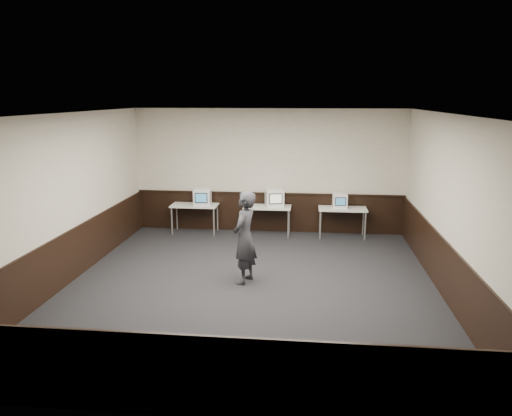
{
  "coord_description": "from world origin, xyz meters",
  "views": [
    {
      "loc": [
        1.06,
        -8.79,
        3.5
      ],
      "look_at": [
        -0.08,
        1.6,
        1.15
      ],
      "focal_mm": 35.0,
      "sensor_mm": 36.0,
      "label": 1
    }
  ],
  "objects_px": {
    "desk_left": "(195,207)",
    "desk_right": "(343,211)",
    "desk_center": "(267,209)",
    "emac_left": "(202,197)",
    "emac_right": "(340,201)",
    "emac_center": "(274,198)",
    "person": "(245,238)"
  },
  "relations": [
    {
      "from": "desk_left",
      "to": "desk_right",
      "type": "relative_size",
      "value": 1.0
    },
    {
      "from": "desk_center",
      "to": "emac_left",
      "type": "distance_m",
      "value": 1.7
    },
    {
      "from": "desk_left",
      "to": "emac_right",
      "type": "distance_m",
      "value": 3.73
    },
    {
      "from": "desk_center",
      "to": "emac_center",
      "type": "relative_size",
      "value": 2.18
    },
    {
      "from": "desk_center",
      "to": "emac_right",
      "type": "distance_m",
      "value": 1.84
    },
    {
      "from": "emac_center",
      "to": "desk_right",
      "type": "bearing_deg",
      "value": -13.31
    },
    {
      "from": "emac_left",
      "to": "emac_center",
      "type": "relative_size",
      "value": 0.89
    },
    {
      "from": "desk_right",
      "to": "emac_right",
      "type": "distance_m",
      "value": 0.26
    },
    {
      "from": "person",
      "to": "emac_left",
      "type": "bearing_deg",
      "value": -139.25
    },
    {
      "from": "emac_left",
      "to": "person",
      "type": "relative_size",
      "value": 0.28
    },
    {
      "from": "desk_center",
      "to": "person",
      "type": "relative_size",
      "value": 0.68
    },
    {
      "from": "desk_right",
      "to": "emac_center",
      "type": "bearing_deg",
      "value": 179.41
    },
    {
      "from": "emac_right",
      "to": "emac_left",
      "type": "bearing_deg",
      "value": 178.97
    },
    {
      "from": "desk_center",
      "to": "emac_left",
      "type": "bearing_deg",
      "value": -178.39
    },
    {
      "from": "desk_left",
      "to": "desk_center",
      "type": "xyz_separation_m",
      "value": [
        1.9,
        0.0,
        0.0
      ]
    },
    {
      "from": "emac_right",
      "to": "person",
      "type": "height_order",
      "value": "person"
    },
    {
      "from": "desk_left",
      "to": "desk_center",
      "type": "height_order",
      "value": "same"
    },
    {
      "from": "emac_right",
      "to": "person",
      "type": "distance_m",
      "value": 3.95
    },
    {
      "from": "desk_left",
      "to": "emac_right",
      "type": "relative_size",
      "value": 2.99
    },
    {
      "from": "desk_center",
      "to": "desk_left",
      "type": "bearing_deg",
      "value": 180.0
    },
    {
      "from": "desk_right",
      "to": "emac_center",
      "type": "xyz_separation_m",
      "value": [
        -1.73,
        0.02,
        0.29
      ]
    },
    {
      "from": "desk_left",
      "to": "desk_center",
      "type": "bearing_deg",
      "value": 0.0
    },
    {
      "from": "desk_center",
      "to": "emac_left",
      "type": "relative_size",
      "value": 2.45
    },
    {
      "from": "emac_right",
      "to": "emac_center",
      "type": "bearing_deg",
      "value": 178.14
    },
    {
      "from": "emac_center",
      "to": "emac_right",
      "type": "distance_m",
      "value": 1.65
    },
    {
      "from": "desk_center",
      "to": "person",
      "type": "bearing_deg",
      "value": -92.38
    },
    {
      "from": "desk_center",
      "to": "desk_right",
      "type": "xyz_separation_m",
      "value": [
        1.9,
        0.0,
        0.0
      ]
    },
    {
      "from": "desk_left",
      "to": "emac_center",
      "type": "height_order",
      "value": "emac_center"
    },
    {
      "from": "desk_right",
      "to": "emac_right",
      "type": "height_order",
      "value": "emac_right"
    },
    {
      "from": "desk_center",
      "to": "emac_left",
      "type": "xyz_separation_m",
      "value": [
        -1.68,
        -0.05,
        0.29
      ]
    },
    {
      "from": "desk_left",
      "to": "person",
      "type": "bearing_deg",
      "value": -62.63
    },
    {
      "from": "desk_right",
      "to": "emac_right",
      "type": "relative_size",
      "value": 2.99
    }
  ]
}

